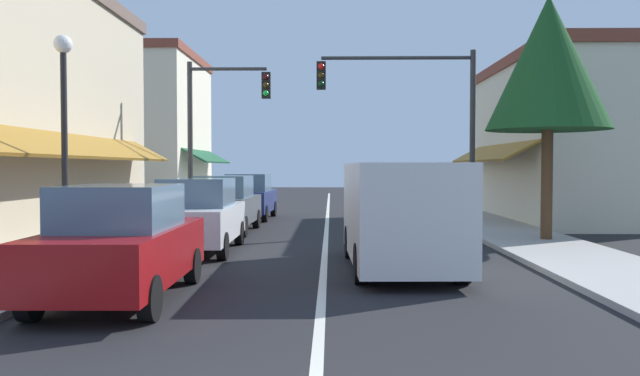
# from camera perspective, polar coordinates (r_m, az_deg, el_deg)

# --- Properties ---
(ground_plane) EXTENTS (80.00, 80.00, 0.00)m
(ground_plane) POSITION_cam_1_polar(r_m,az_deg,el_deg) (22.11, 0.64, -3.36)
(ground_plane) COLOR black
(sidewalk_left) EXTENTS (2.60, 56.00, 0.12)m
(sidewalk_left) POSITION_cam_1_polar(r_m,az_deg,el_deg) (22.81, -13.34, -3.10)
(sidewalk_left) COLOR #A39E99
(sidewalk_left) RESTS_ON ground
(sidewalk_right) EXTENTS (2.60, 56.00, 0.12)m
(sidewalk_right) POSITION_cam_1_polar(r_m,az_deg,el_deg) (22.74, 14.65, -3.12)
(sidewalk_right) COLOR #A39E99
(sidewalk_right) RESTS_ON ground
(lane_center_stripe) EXTENTS (0.14, 52.00, 0.01)m
(lane_center_stripe) POSITION_cam_1_polar(r_m,az_deg,el_deg) (22.11, 0.64, -3.35)
(lane_center_stripe) COLOR silver
(lane_center_stripe) RESTS_ON ground
(storefront_right_block) EXTENTS (5.40, 10.20, 6.21)m
(storefront_right_block) POSITION_cam_1_polar(r_m,az_deg,el_deg) (25.56, 20.96, 4.20)
(storefront_right_block) COLOR beige
(storefront_right_block) RESTS_ON ground
(storefront_far_left) EXTENTS (5.47, 8.20, 7.82)m
(storefront_far_left) POSITION_cam_1_polar(r_m,az_deg,el_deg) (33.31, -14.75, 5.10)
(storefront_far_left) COLOR beige
(storefront_far_left) RESTS_ON ground
(parked_car_nearest_left) EXTENTS (1.83, 4.12, 1.77)m
(parked_car_nearest_left) POSITION_cam_1_polar(r_m,az_deg,el_deg) (10.02, -17.69, -4.84)
(parked_car_nearest_left) COLOR maroon
(parked_car_nearest_left) RESTS_ON ground
(parked_car_second_left) EXTENTS (1.83, 4.12, 1.77)m
(parked_car_second_left) POSITION_cam_1_polar(r_m,az_deg,el_deg) (15.22, -11.07, -2.49)
(parked_car_second_left) COLOR silver
(parked_car_second_left) RESTS_ON ground
(parked_car_third_left) EXTENTS (1.85, 4.14, 1.77)m
(parked_car_third_left) POSITION_cam_1_polar(r_m,az_deg,el_deg) (19.63, -8.70, -1.48)
(parked_car_third_left) COLOR #4C5156
(parked_car_third_left) RESTS_ON ground
(parked_car_far_left) EXTENTS (1.87, 4.14, 1.77)m
(parked_car_far_left) POSITION_cam_1_polar(r_m,az_deg,el_deg) (24.51, -6.50, -0.79)
(parked_car_far_left) COLOR navy
(parked_car_far_left) RESTS_ON ground
(van_in_lane) EXTENTS (2.11, 5.23, 2.12)m
(van_in_lane) POSITION_cam_1_polar(r_m,az_deg,el_deg) (12.53, 7.26, -2.19)
(van_in_lane) COLOR silver
(van_in_lane) RESTS_ON ground
(traffic_signal_mast_arm) EXTENTS (5.22, 0.50, 5.88)m
(traffic_signal_mast_arm) POSITION_cam_1_polar(r_m,az_deg,el_deg) (20.83, 9.05, 7.35)
(traffic_signal_mast_arm) COLOR #333333
(traffic_signal_mast_arm) RESTS_ON ground
(traffic_signal_left_corner) EXTENTS (2.94, 0.50, 5.71)m
(traffic_signal_left_corner) POSITION_cam_1_polar(r_m,az_deg,el_deg) (22.14, -9.48, 6.34)
(traffic_signal_left_corner) COLOR #333333
(traffic_signal_left_corner) RESTS_ON ground
(street_lamp_left_near) EXTENTS (0.36, 0.36, 4.61)m
(street_lamp_left_near) POSITION_cam_1_polar(r_m,az_deg,el_deg) (13.18, -22.39, 6.48)
(street_lamp_left_near) COLOR black
(street_lamp_left_near) RESTS_ON ground
(tree_right_near) EXTENTS (3.24, 3.24, 6.59)m
(tree_right_near) POSITION_cam_1_polar(r_m,az_deg,el_deg) (17.85, 20.17, 10.64)
(tree_right_near) COLOR #4C331E
(tree_right_near) RESTS_ON ground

